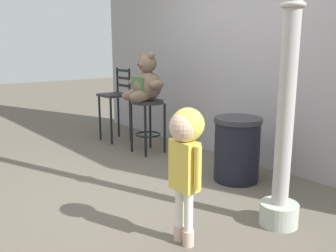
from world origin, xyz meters
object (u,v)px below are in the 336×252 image
object	(u,v)px
teddy_bear	(146,83)
child_walking	(186,147)
trash_bin	(237,149)
bar_stool_with_teddy	(148,115)
lamppost	(288,80)
bar_chair_empty	(116,99)

from	to	relation	value
teddy_bear	child_walking	bearing A→B (deg)	-29.69
child_walking	trash_bin	bearing A→B (deg)	150.62
teddy_bear	child_walking	size ratio (longest dim) A/B	0.63
bar_stool_with_teddy	lamppost	xyz separation A→B (m)	(2.30, -0.43, 0.64)
trash_bin	bar_stool_with_teddy	bearing A→B (deg)	-176.46
child_walking	trash_bin	size ratio (longest dim) A/B	1.46
child_walking	bar_chair_empty	xyz separation A→B (m)	(-2.86, 1.22, -0.09)
teddy_bear	trash_bin	size ratio (longest dim) A/B	0.92
bar_stool_with_teddy	child_walking	world-z (taller)	child_walking
child_walking	lamppost	size ratio (longest dim) A/B	0.34
teddy_bear	bar_chair_empty	distance (m)	0.89
teddy_bear	trash_bin	distance (m)	1.56
bar_chair_empty	trash_bin	bearing A→B (deg)	1.45
child_walking	lamppost	bearing A→B (deg)	105.76
child_walking	trash_bin	xyz separation A→B (m)	(-0.59, 1.27, -0.38)
teddy_bear	lamppost	bearing A→B (deg)	-9.77
trash_bin	lamppost	world-z (taller)	lamppost
teddy_bear	trash_bin	bearing A→B (deg)	4.72
bar_stool_with_teddy	child_walking	xyz separation A→B (m)	(2.02, -1.18, 0.21)
trash_bin	bar_chair_empty	size ratio (longest dim) A/B	0.63
bar_chair_empty	child_walking	bearing A→B (deg)	-23.04
child_walking	lamppost	distance (m)	0.92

